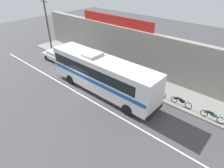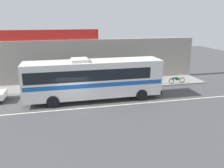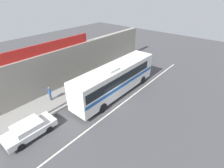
% 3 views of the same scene
% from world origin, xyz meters
% --- Properties ---
extents(ground_plane, '(70.00, 70.00, 0.00)m').
position_xyz_m(ground_plane, '(0.00, 0.00, 0.00)').
color(ground_plane, '#444447').
extents(sidewalk_slab, '(30.00, 3.60, 0.14)m').
position_xyz_m(sidewalk_slab, '(0.00, 5.20, 0.07)').
color(sidewalk_slab, gray).
rests_on(sidewalk_slab, ground_plane).
extents(storefront_facade, '(30.00, 0.70, 4.80)m').
position_xyz_m(storefront_facade, '(0.00, 7.35, 2.40)').
color(storefront_facade, gray).
rests_on(storefront_facade, ground_plane).
extents(storefront_billboard, '(10.77, 0.12, 1.10)m').
position_xyz_m(storefront_billboard, '(-1.92, 7.35, 5.35)').
color(storefront_billboard, red).
rests_on(storefront_billboard, storefront_facade).
extents(road_center_stripe, '(30.00, 0.14, 0.01)m').
position_xyz_m(road_center_stripe, '(0.00, -0.80, 0.00)').
color(road_center_stripe, silver).
rests_on(road_center_stripe, ground_plane).
extents(intercity_bus, '(11.95, 2.64, 3.78)m').
position_xyz_m(intercity_bus, '(1.86, 1.05, 2.07)').
color(intercity_bus, silver).
rests_on(intercity_bus, ground_plane).
extents(parked_car, '(4.23, 1.92, 1.37)m').
position_xyz_m(parked_car, '(-7.90, 2.42, 0.74)').
color(parked_car, silver).
rests_on(parked_car, ground_plane).
extents(utility_pole, '(1.60, 0.22, 7.39)m').
position_xyz_m(utility_pole, '(-11.31, 3.84, 3.97)').
color(utility_pole, brown).
rests_on(utility_pole, sidewalk_slab).
extents(motorcycle_orange, '(1.95, 0.56, 0.94)m').
position_xyz_m(motorcycle_orange, '(8.85, 3.92, 0.57)').
color(motorcycle_orange, black).
rests_on(motorcycle_orange, sidewalk_slab).
extents(motorcycle_black, '(1.97, 0.56, 0.94)m').
position_xyz_m(motorcycle_black, '(6.36, 3.96, 0.57)').
color(motorcycle_black, black).
rests_on(motorcycle_black, sidewalk_slab).
extents(motorcycle_blue, '(1.91, 0.56, 0.94)m').
position_xyz_m(motorcycle_blue, '(11.54, 3.79, 0.57)').
color(motorcycle_blue, black).
rests_on(motorcycle_blue, sidewalk_slab).
extents(pedestrian_by_curb, '(0.30, 0.48, 1.63)m').
position_xyz_m(pedestrian_by_curb, '(-3.88, 5.60, 1.08)').
color(pedestrian_by_curb, navy).
rests_on(pedestrian_by_curb, sidewalk_slab).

